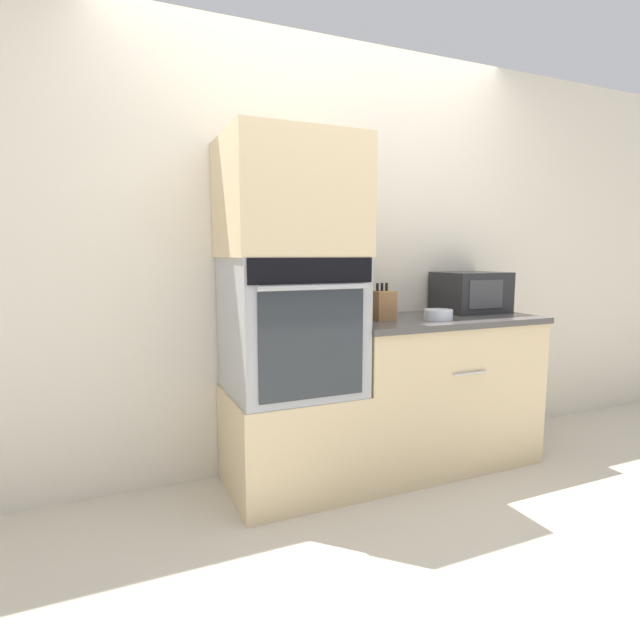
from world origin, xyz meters
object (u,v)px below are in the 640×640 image
bowl (438,315)px  condiment_jar_mid (349,309)px  knife_block (382,305)px  condiment_jar_far (362,312)px  microwave (471,292)px  wall_oven (291,325)px  condiment_jar_near (386,307)px

bowl → condiment_jar_mid: condiment_jar_mid is taller
knife_block → condiment_jar_far: 0.13m
microwave → condiment_jar_far: microwave is taller
bowl → knife_block: bearing=153.3°
wall_oven → microwave: (1.28, 0.12, 0.13)m
wall_oven → condiment_jar_mid: (0.45, 0.21, 0.05)m
microwave → condiment_jar_near: 0.57m
wall_oven → microwave: 1.29m
knife_block → condiment_jar_near: knife_block is taller
wall_oven → knife_block: 0.57m
condiment_jar_near → microwave: bearing=-13.2°
condiment_jar_far → condiment_jar_near: bearing=37.1°
knife_block → condiment_jar_mid: (-0.12, 0.18, -0.03)m
microwave → condiment_jar_mid: microwave is taller
condiment_jar_far → knife_block: bearing=-0.6°
wall_oven → condiment_jar_near: wall_oven is taller
microwave → knife_block: size_ratio=1.99×
knife_block → microwave: bearing=7.3°
condiment_jar_near → condiment_jar_far: bearing=-142.9°
bowl → condiment_jar_far: size_ratio=1.66×
condiment_jar_mid → condiment_jar_far: bearing=-94.2°
wall_oven → condiment_jar_mid: size_ratio=7.00×
bowl → wall_oven: bearing=172.2°
condiment_jar_far → wall_oven: bearing=-176.1°
knife_block → bowl: (0.29, -0.14, -0.05)m
wall_oven → bowl: bearing=-7.8°
knife_block → condiment_jar_mid: 0.22m
bowl → condiment_jar_near: condiment_jar_near is taller
microwave → knife_block: microwave is taller
wall_oven → condiment_jar_mid: wall_oven is taller
condiment_jar_mid → condiment_jar_far: size_ratio=1.04×
condiment_jar_far → bowl: bearing=-19.3°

